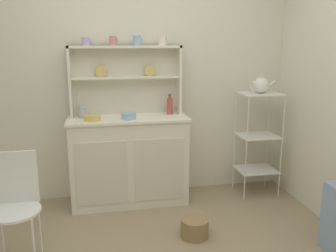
{
  "coord_description": "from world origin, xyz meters",
  "views": [
    {
      "loc": [
        -0.39,
        -2.06,
        1.62
      ],
      "look_at": [
        0.23,
        1.12,
        0.84
      ],
      "focal_mm": 38.25,
      "sensor_mm": 36.0,
      "label": 1
    }
  ],
  "objects_px": {
    "hutch_cabinet": "(129,159)",
    "floor_basket": "(195,228)",
    "jam_bottle": "(170,106)",
    "bowl_mixing_large": "(92,118)",
    "hutch_shelf_unit": "(126,75)",
    "bakers_rack": "(258,133)",
    "porcelain_teapot": "(261,85)",
    "cup_lilac_0": "(86,42)",
    "utensil_jar": "(82,112)",
    "wire_chair": "(15,199)"
  },
  "relations": [
    {
      "from": "hutch_cabinet",
      "to": "floor_basket",
      "type": "distance_m",
      "value": 0.99
    },
    {
      "from": "jam_bottle",
      "to": "bowl_mixing_large",
      "type": "bearing_deg",
      "value": -168.39
    },
    {
      "from": "hutch_shelf_unit",
      "to": "floor_basket",
      "type": "height_order",
      "value": "hutch_shelf_unit"
    },
    {
      "from": "bakers_rack",
      "to": "jam_bottle",
      "type": "distance_m",
      "value": 0.98
    },
    {
      "from": "bakers_rack",
      "to": "porcelain_teapot",
      "type": "xyz_separation_m",
      "value": [
        -0.0,
        0.0,
        0.5
      ]
    },
    {
      "from": "cup_lilac_0",
      "to": "utensil_jar",
      "type": "relative_size",
      "value": 0.36
    },
    {
      "from": "wire_chair",
      "to": "floor_basket",
      "type": "bearing_deg",
      "value": 33.91
    },
    {
      "from": "bakers_rack",
      "to": "floor_basket",
      "type": "bearing_deg",
      "value": -140.09
    },
    {
      "from": "hutch_cabinet",
      "to": "wire_chair",
      "type": "relative_size",
      "value": 1.38
    },
    {
      "from": "hutch_cabinet",
      "to": "bakers_rack",
      "type": "distance_m",
      "value": 1.37
    },
    {
      "from": "cup_lilac_0",
      "to": "bowl_mixing_large",
      "type": "distance_m",
      "value": 0.73
    },
    {
      "from": "hutch_shelf_unit",
      "to": "cup_lilac_0",
      "type": "xyz_separation_m",
      "value": [
        -0.37,
        -0.04,
        0.32
      ]
    },
    {
      "from": "hutch_cabinet",
      "to": "cup_lilac_0",
      "type": "distance_m",
      "value": 1.22
    },
    {
      "from": "bowl_mixing_large",
      "to": "jam_bottle",
      "type": "distance_m",
      "value": 0.8
    },
    {
      "from": "cup_lilac_0",
      "to": "utensil_jar",
      "type": "bearing_deg",
      "value": -146.23
    },
    {
      "from": "porcelain_teapot",
      "to": "utensil_jar",
      "type": "bearing_deg",
      "value": 175.86
    },
    {
      "from": "hutch_shelf_unit",
      "to": "bakers_rack",
      "type": "bearing_deg",
      "value": -9.07
    },
    {
      "from": "jam_bottle",
      "to": "porcelain_teapot",
      "type": "xyz_separation_m",
      "value": [
        0.92,
        -0.14,
        0.2
      ]
    },
    {
      "from": "hutch_shelf_unit",
      "to": "jam_bottle",
      "type": "height_order",
      "value": "hutch_shelf_unit"
    },
    {
      "from": "wire_chair",
      "to": "utensil_jar",
      "type": "xyz_separation_m",
      "value": [
        0.46,
        0.98,
        0.43
      ]
    },
    {
      "from": "hutch_cabinet",
      "to": "bowl_mixing_large",
      "type": "bearing_deg",
      "value": -167.93
    },
    {
      "from": "wire_chair",
      "to": "bowl_mixing_large",
      "type": "height_order",
      "value": "bowl_mixing_large"
    },
    {
      "from": "floor_basket",
      "to": "cup_lilac_0",
      "type": "relative_size",
      "value": 2.61
    },
    {
      "from": "hutch_cabinet",
      "to": "cup_lilac_0",
      "type": "relative_size",
      "value": 12.87
    },
    {
      "from": "hutch_shelf_unit",
      "to": "bakers_rack",
      "type": "xyz_separation_m",
      "value": [
        1.35,
        -0.22,
        -0.61
      ]
    },
    {
      "from": "floor_basket",
      "to": "utensil_jar",
      "type": "bearing_deg",
      "value": 136.36
    },
    {
      "from": "bowl_mixing_large",
      "to": "hutch_cabinet",
      "type": "bearing_deg",
      "value": 12.07
    },
    {
      "from": "bakers_rack",
      "to": "utensil_jar",
      "type": "xyz_separation_m",
      "value": [
        -1.79,
        0.13,
        0.27
      ]
    },
    {
      "from": "jam_bottle",
      "to": "wire_chair",
      "type": "bearing_deg",
      "value": -143.19
    },
    {
      "from": "bakers_rack",
      "to": "utensil_jar",
      "type": "relative_size",
      "value": 4.33
    },
    {
      "from": "bowl_mixing_large",
      "to": "wire_chair",
      "type": "bearing_deg",
      "value": -123.4
    },
    {
      "from": "jam_bottle",
      "to": "bakers_rack",
      "type": "bearing_deg",
      "value": -8.53
    },
    {
      "from": "hutch_cabinet",
      "to": "cup_lilac_0",
      "type": "xyz_separation_m",
      "value": [
        -0.37,
        0.12,
        1.15
      ]
    },
    {
      "from": "bowl_mixing_large",
      "to": "porcelain_teapot",
      "type": "bearing_deg",
      "value": 0.73
    },
    {
      "from": "hutch_cabinet",
      "to": "hutch_shelf_unit",
      "type": "bearing_deg",
      "value": 90.0
    },
    {
      "from": "hutch_cabinet",
      "to": "porcelain_teapot",
      "type": "distance_m",
      "value": 1.53
    },
    {
      "from": "wire_chair",
      "to": "bowl_mixing_large",
      "type": "relative_size",
      "value": 5.45
    },
    {
      "from": "bakers_rack",
      "to": "wire_chair",
      "type": "relative_size",
      "value": 1.29
    },
    {
      "from": "utensil_jar",
      "to": "porcelain_teapot",
      "type": "bearing_deg",
      "value": -4.14
    },
    {
      "from": "wire_chair",
      "to": "utensil_jar",
      "type": "relative_size",
      "value": 3.36
    },
    {
      "from": "hutch_cabinet",
      "to": "floor_basket",
      "type": "relative_size",
      "value": 4.94
    },
    {
      "from": "bakers_rack",
      "to": "floor_basket",
      "type": "height_order",
      "value": "bakers_rack"
    },
    {
      "from": "hutch_cabinet",
      "to": "floor_basket",
      "type": "height_order",
      "value": "hutch_cabinet"
    },
    {
      "from": "hutch_cabinet",
      "to": "porcelain_teapot",
      "type": "xyz_separation_m",
      "value": [
        1.35,
        -0.05,
        0.72
      ]
    },
    {
      "from": "bowl_mixing_large",
      "to": "utensil_jar",
      "type": "xyz_separation_m",
      "value": [
        -0.09,
        0.15,
        0.03
      ]
    },
    {
      "from": "utensil_jar",
      "to": "bowl_mixing_large",
      "type": "bearing_deg",
      "value": -58.52
    },
    {
      "from": "floor_basket",
      "to": "bowl_mixing_large",
      "type": "distance_m",
      "value": 1.37
    },
    {
      "from": "bowl_mixing_large",
      "to": "utensil_jar",
      "type": "distance_m",
      "value": 0.18
    },
    {
      "from": "jam_bottle",
      "to": "floor_basket",
      "type": "bearing_deg",
      "value": -87.44
    },
    {
      "from": "jam_bottle",
      "to": "utensil_jar",
      "type": "bearing_deg",
      "value": -179.43
    }
  ]
}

